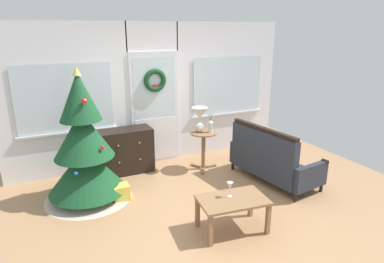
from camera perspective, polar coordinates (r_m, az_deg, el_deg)
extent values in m
plane|color=#AD7F56|center=(4.81, 2.29, -13.33)|extent=(6.76, 6.76, 0.00)
cube|color=white|center=(5.90, -20.71, 4.66)|extent=(2.15, 0.08, 2.55)
cube|color=white|center=(6.82, 5.83, 7.24)|extent=(2.15, 0.08, 2.55)
cube|color=white|center=(6.08, -6.83, 15.73)|extent=(0.94, 0.08, 0.50)
cube|color=silver|center=(6.20, -6.30, 3.87)|extent=(0.90, 0.05, 2.05)
cube|color=white|center=(6.34, -6.06, -1.23)|extent=(0.78, 0.02, 0.80)
cube|color=silver|center=(6.11, -6.35, 7.26)|extent=(0.78, 0.01, 1.10)
cube|color=silver|center=(5.82, -20.74, 5.27)|extent=(1.50, 0.01, 1.10)
cube|color=silver|center=(6.75, 6.10, 7.79)|extent=(1.50, 0.01, 1.10)
cube|color=silver|center=(5.95, -20.15, -0.13)|extent=(1.59, 0.06, 0.03)
cube|color=silver|center=(6.86, 6.00, 3.07)|extent=(1.59, 0.06, 0.03)
torus|color=#164424|center=(6.05, -6.27, 8.60)|extent=(0.41, 0.09, 0.41)
cube|color=red|center=(6.05, -6.19, 7.37)|extent=(0.10, 0.02, 0.10)
cylinder|color=#4C331E|center=(5.32, -17.12, -9.70)|extent=(0.10, 0.10, 0.21)
cone|color=beige|center=(5.35, -17.07, -10.21)|extent=(1.27, 1.27, 0.10)
cone|color=#194C28|center=(5.17, -17.47, -6.13)|extent=(1.11, 1.11, 0.68)
cone|color=#194C28|center=(4.99, -18.02, -0.41)|extent=(0.85, 0.85, 0.68)
cone|color=#194C28|center=(4.86, -18.60, 5.68)|extent=(0.58, 0.58, 0.68)
cone|color=#E0BC4C|center=(4.81, -18.99, 9.69)|extent=(0.12, 0.12, 0.12)
sphere|color=red|center=(4.79, -14.91, -2.64)|extent=(0.05, 0.05, 0.05)
sphere|color=gold|center=(5.25, -17.66, 1.63)|extent=(0.07, 0.07, 0.07)
sphere|color=silver|center=(5.26, -19.41, 1.53)|extent=(0.05, 0.05, 0.05)
sphere|color=#264CB2|center=(4.76, -19.08, -6.73)|extent=(0.05, 0.05, 0.05)
sphere|color=red|center=(4.66, -17.80, 4.94)|extent=(0.08, 0.08, 0.08)
cube|color=black|center=(5.98, -11.09, -3.23)|extent=(0.90, 0.43, 0.78)
sphere|color=tan|center=(5.67, -12.38, -2.40)|extent=(0.03, 0.03, 0.03)
sphere|color=tan|center=(5.75, -8.90, -1.91)|extent=(0.03, 0.03, 0.03)
sphere|color=tan|center=(5.78, -12.20, -5.20)|extent=(0.03, 0.03, 0.03)
sphere|color=tan|center=(5.86, -8.77, -4.68)|extent=(0.03, 0.03, 0.03)
cylinder|color=black|center=(5.66, 21.03, -8.82)|extent=(0.05, 0.05, 0.14)
cylinder|color=black|center=(6.49, 11.02, -4.58)|extent=(0.05, 0.05, 0.14)
cylinder|color=black|center=(5.22, 17.03, -10.64)|extent=(0.05, 0.05, 0.14)
cylinder|color=black|center=(6.12, 6.93, -5.77)|extent=(0.05, 0.05, 0.14)
cube|color=#282D38|center=(5.79, 13.77, -6.03)|extent=(0.90, 1.44, 0.14)
cube|color=#282D38|center=(5.44, 11.87, -3.08)|extent=(0.31, 1.36, 0.62)
cube|color=black|center=(5.34, 12.09, 0.34)|extent=(0.26, 1.32, 0.06)
cube|color=#282D38|center=(5.32, 19.51, -7.25)|extent=(0.67, 0.18, 0.38)
cylinder|color=black|center=(5.48, 21.57, -4.84)|extent=(0.10, 0.10, 0.09)
cube|color=#282D38|center=(6.22, 9.06, -2.90)|extent=(0.67, 0.18, 0.38)
cylinder|color=black|center=(6.35, 11.09, -0.95)|extent=(0.10, 0.10, 0.09)
cylinder|color=#8E6642|center=(5.89, 1.97, -0.22)|extent=(0.48, 0.48, 0.02)
cylinder|color=#8E6642|center=(6.01, 1.93, -3.37)|extent=(0.07, 0.07, 0.67)
cube|color=#8E6642|center=(6.19, 3.23, -5.87)|extent=(0.20, 0.05, 0.04)
cube|color=#8E6642|center=(6.21, 0.66, -5.79)|extent=(0.14, 0.20, 0.04)
cube|color=#8E6642|center=(5.98, 1.82, -6.72)|extent=(0.14, 0.20, 0.04)
sphere|color=silver|center=(5.88, 1.28, 0.69)|extent=(0.16, 0.16, 0.16)
cylinder|color=silver|center=(5.84, 1.29, 1.90)|extent=(0.02, 0.02, 0.06)
cone|color=silver|center=(5.81, 1.30, 3.14)|extent=(0.28, 0.28, 0.20)
cylinder|color=beige|center=(5.86, 3.11, 0.61)|extent=(0.09, 0.09, 0.16)
sphere|color=beige|center=(5.84, 3.13, 1.36)|extent=(0.10, 0.10, 0.10)
cylinder|color=#4C7042|center=(5.80, 2.96, 2.29)|extent=(0.07, 0.01, 0.17)
cylinder|color=#4C7042|center=(5.81, 3.14, 2.31)|extent=(0.01, 0.01, 0.18)
cylinder|color=#4C7042|center=(5.82, 3.32, 2.33)|extent=(0.07, 0.01, 0.17)
cube|color=#8E6642|center=(4.24, 6.90, -11.43)|extent=(0.89, 0.61, 0.03)
cube|color=#8E6642|center=(4.05, 3.11, -16.44)|extent=(0.05, 0.05, 0.40)
cube|color=#8E6642|center=(4.35, 12.76, -14.29)|extent=(0.05, 0.05, 0.40)
cube|color=#8E6642|center=(4.39, 0.93, -13.45)|extent=(0.05, 0.05, 0.40)
cube|color=#8E6642|center=(4.67, 9.93, -11.73)|extent=(0.05, 0.05, 0.40)
cylinder|color=silver|center=(4.28, 6.39, -10.85)|extent=(0.06, 0.06, 0.01)
cylinder|color=silver|center=(4.26, 6.41, -10.24)|extent=(0.01, 0.01, 0.10)
cone|color=silver|center=(4.21, 6.45, -9.09)|extent=(0.08, 0.08, 0.09)
cube|color=#D8C64C|center=(5.15, -11.92, -10.06)|extent=(0.24, 0.21, 0.24)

